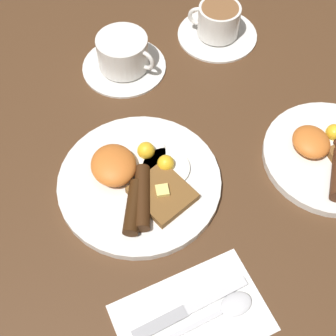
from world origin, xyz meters
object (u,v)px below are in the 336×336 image
object	(u,v)px
breakfast_plate_near	(138,180)
breakfast_plate_far	(332,156)
teacup_far	(218,25)
spoon	(225,310)
teacup_near	(123,56)
knife	(185,311)

from	to	relation	value
breakfast_plate_near	breakfast_plate_far	xyz separation A→B (m)	(0.07, 0.32, -0.00)
breakfast_plate_near	teacup_far	xyz separation A→B (m)	(-0.29, 0.27, 0.01)
breakfast_plate_near	spoon	distance (m)	0.25
breakfast_plate_near	spoon	world-z (taller)	breakfast_plate_near
breakfast_plate_far	spoon	size ratio (longest dim) A/B	1.35
breakfast_plate_far	teacup_near	distance (m)	0.43
teacup_near	breakfast_plate_near	bearing A→B (deg)	-12.34
teacup_near	knife	world-z (taller)	teacup_near
teacup_far	breakfast_plate_near	bearing A→B (deg)	-42.58
spoon	breakfast_plate_far	bearing A→B (deg)	26.31
breakfast_plate_far	knife	distance (m)	0.36
breakfast_plate_near	breakfast_plate_far	world-z (taller)	breakfast_plate_near
breakfast_plate_far	knife	size ratio (longest dim) A/B	1.29
breakfast_plate_far	teacup_far	world-z (taller)	teacup_far
breakfast_plate_far	teacup_near	world-z (taller)	teacup_near
breakfast_plate_far	teacup_far	distance (m)	0.36
teacup_far	knife	world-z (taller)	teacup_far
breakfast_plate_far	spoon	distance (m)	0.33
breakfast_plate_near	spoon	size ratio (longest dim) A/B	1.57
teacup_near	knife	bearing A→B (deg)	-7.47
teacup_near	spoon	size ratio (longest dim) A/B	0.96
breakfast_plate_near	knife	distance (m)	0.22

